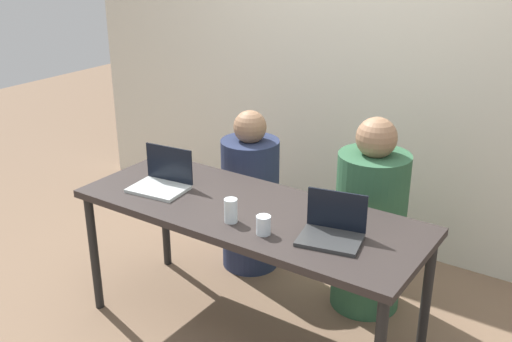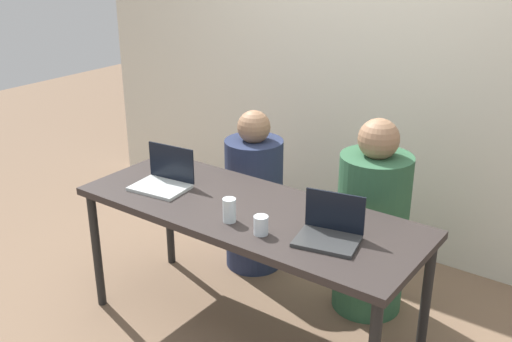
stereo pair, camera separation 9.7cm
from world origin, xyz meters
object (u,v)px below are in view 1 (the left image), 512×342
at_px(person_on_left, 250,199).
at_px(laptop_front_right, 332,229).
at_px(water_glass_center, 231,212).
at_px(water_glass_right, 263,226).
at_px(laptop_front_left, 162,180).
at_px(person_on_right, 370,226).

bearing_deg(person_on_left, laptop_front_right, 145.74).
relative_size(person_on_left, water_glass_center, 8.82).
bearing_deg(water_glass_right, person_on_left, 127.95).
height_order(water_glass_right, water_glass_center, water_glass_center).
xyz_separation_m(person_on_left, laptop_front_right, (0.91, -0.67, 0.33)).
distance_m(person_on_left, laptop_front_left, 0.76).
distance_m(laptop_front_left, water_glass_right, 0.77).
bearing_deg(laptop_front_left, water_glass_center, -18.90).
distance_m(person_on_left, laptop_front_right, 1.18).
bearing_deg(water_glass_right, person_on_right, 76.40).
bearing_deg(water_glass_center, person_on_right, 63.47).
height_order(person_on_right, laptop_front_left, person_on_right).
relative_size(laptop_front_left, water_glass_right, 3.52).
height_order(laptop_front_left, water_glass_right, laptop_front_left).
bearing_deg(water_glass_center, water_glass_right, -4.73).
height_order(person_on_left, water_glass_center, person_on_left).
xyz_separation_m(water_glass_right, water_glass_center, (-0.20, 0.02, 0.01)).
xyz_separation_m(person_on_right, water_glass_right, (-0.19, -0.81, 0.29)).
relative_size(person_on_left, laptop_front_left, 3.30).
relative_size(laptop_front_left, water_glass_center, 2.67).
xyz_separation_m(person_on_right, laptop_front_right, (0.09, -0.67, 0.29)).
distance_m(person_on_right, water_glass_right, 0.88).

